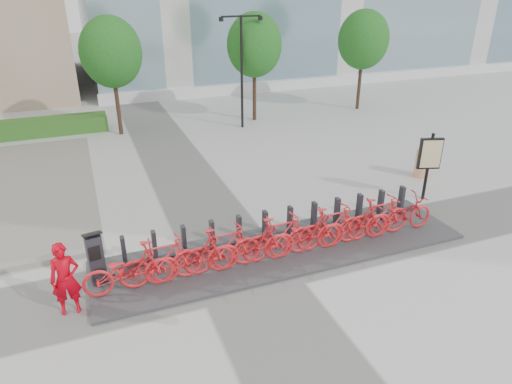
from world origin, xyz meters
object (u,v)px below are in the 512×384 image
object	(u,v)px
worker_red	(65,279)
construction_barrel	(423,163)
map_sign	(430,156)
kiosk	(96,258)
bike_0	(128,270)

from	to	relation	value
worker_red	construction_barrel	world-z (taller)	worker_red
map_sign	kiosk	bearing A→B (deg)	-156.70
bike_0	construction_barrel	world-z (taller)	bike_0
kiosk	worker_red	distance (m)	0.99
bike_0	construction_barrel	size ratio (longest dim) A/B	1.94
construction_barrel	map_sign	world-z (taller)	map_sign
bike_0	construction_barrel	bearing A→B (deg)	-73.68
worker_red	kiosk	bearing A→B (deg)	50.48
worker_red	map_sign	distance (m)	10.74
kiosk	map_sign	distance (m)	10.03
bike_0	construction_barrel	distance (m)	10.94
kiosk	bike_0	bearing A→B (deg)	-50.48
map_sign	construction_barrel	bearing A→B (deg)	70.04
kiosk	construction_barrel	xyz separation A→B (m)	(11.13, 2.52, -0.21)
bike_0	kiosk	bearing A→B (deg)	48.45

